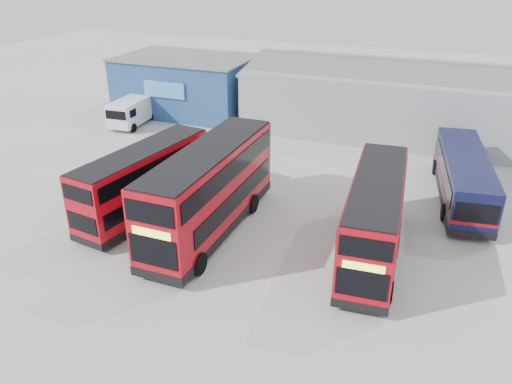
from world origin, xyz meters
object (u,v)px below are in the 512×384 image
(double_decker_right, at_px, (374,219))
(single_decker_blue, at_px, (463,178))
(panel_van, at_px, (132,111))
(double_decker_centre, at_px, (210,191))
(double_decker_left, at_px, (145,182))
(office_block, at_px, (187,84))
(maintenance_shed, at_px, (433,102))

(double_decker_right, bearing_deg, single_decker_blue, 60.16)
(panel_van, bearing_deg, double_decker_right, -34.25)
(double_decker_centre, bearing_deg, double_decker_left, 174.85)
(panel_van, bearing_deg, double_decker_centre, -48.07)
(office_block, bearing_deg, double_decker_left, -68.05)
(double_decker_centre, distance_m, panel_van, 20.44)
(double_decker_right, bearing_deg, double_decker_centre, -179.99)
(maintenance_shed, relative_size, panel_van, 5.64)
(maintenance_shed, xyz_separation_m, single_decker_blue, (2.73, -12.79, -1.17))
(maintenance_shed, height_order, double_decker_right, maintenance_shed)
(office_block, relative_size, double_decker_centre, 1.09)
(panel_van, bearing_deg, single_decker_blue, -14.73)
(office_block, bearing_deg, maintenance_shed, 5.21)
(double_decker_left, relative_size, double_decker_right, 0.95)
(double_decker_right, bearing_deg, panel_van, 145.35)
(double_decker_left, bearing_deg, office_block, -60.04)
(maintenance_shed, xyz_separation_m, double_decker_centre, (-9.81, -21.82, -0.23))
(double_decker_right, xyz_separation_m, panel_van, (-23.19, 13.56, -0.81))
(double_decker_right, xyz_separation_m, single_decker_blue, (4.00, 8.38, -0.66))
(maintenance_shed, distance_m, double_decker_right, 21.21)
(double_decker_right, bearing_deg, maintenance_shed, 82.23)
(maintenance_shed, bearing_deg, double_decker_centre, -114.22)
(single_decker_blue, bearing_deg, double_decker_right, 56.88)
(double_decker_left, height_order, panel_van, double_decker_left)
(office_block, height_order, panel_van, office_block)
(maintenance_shed, xyz_separation_m, double_decker_right, (-1.27, -21.17, -0.51))
(maintenance_shed, relative_size, double_decker_left, 3.17)
(double_decker_left, distance_m, double_decker_right, 12.92)
(maintenance_shed, bearing_deg, office_block, -174.79)
(office_block, distance_m, single_decker_blue, 27.00)
(maintenance_shed, height_order, double_decker_centre, maintenance_shed)
(double_decker_left, distance_m, panel_van, 17.22)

